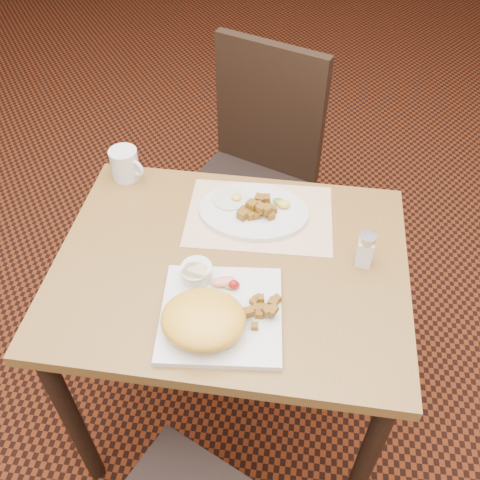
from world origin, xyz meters
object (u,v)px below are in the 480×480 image
table (231,290)px  plate_oval (253,212)px  plate_square (221,314)px  chair_far (253,167)px  salt_shaker (365,249)px  coffee_mug (125,164)px

table → plate_oval: 0.23m
plate_square → plate_oval: 0.36m
chair_far → salt_shaker: 0.76m
table → plate_oval: (0.04, 0.19, 0.12)m
plate_square → chair_far: bearing=91.9°
table → chair_far: 0.68m
plate_square → plate_oval: bearing=85.2°
plate_square → coffee_mug: 0.60m
chair_far → coffee_mug: bearing=68.8°
chair_far → table: bearing=113.2°
table → plate_square: (0.01, -0.17, 0.12)m
salt_shaker → plate_oval: bearing=154.7°
table → salt_shaker: bearing=8.1°
coffee_mug → chair_far: bearing=47.6°
chair_far → plate_square: 0.87m
salt_shaker → table: bearing=-171.9°
plate_oval → chair_far: bearing=96.9°
chair_far → plate_oval: 0.53m
plate_oval → coffee_mug: bearing=164.4°
chair_far → plate_oval: bearing=118.1°
salt_shaker → coffee_mug: bearing=160.1°
plate_square → salt_shaker: size_ratio=2.80×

